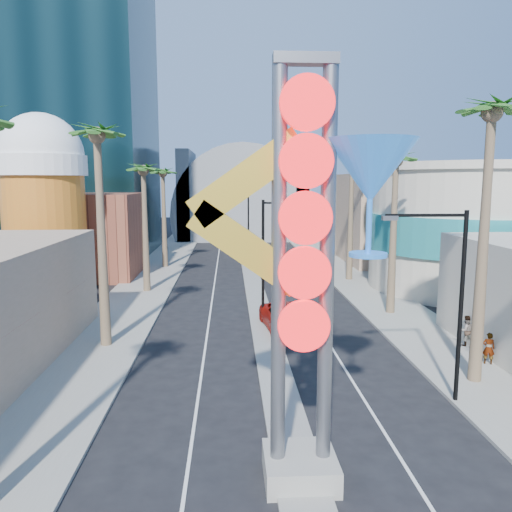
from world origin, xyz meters
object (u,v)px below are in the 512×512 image
Objects in this scene: neon_sign at (332,245)px; pedestrian_a at (489,348)px; red_pickup at (288,318)px; pedestrian_b at (466,331)px.

pedestrian_a is at bearing 42.41° from neon_sign.
pedestrian_a is (9.23, -6.39, 0.12)m from red_pickup.
neon_sign reaches higher than red_pickup.
pedestrian_b is (0.19, 2.79, 0.05)m from pedestrian_a.
neon_sign is at bearing 46.53° from pedestrian_b.
pedestrian_a is 2.80m from pedestrian_b.
red_pickup is 3.50× the size of pedestrian_b.
neon_sign is at bearing 63.47° from pedestrian_a.
neon_sign is 16.71m from pedestrian_b.
pedestrian_a is 0.94× the size of pedestrian_b.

